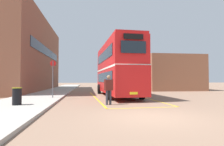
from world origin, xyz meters
TOP-DOWN VIEW (x-y plane):
  - ground_plane at (0.00, 14.40)m, footprint 135.60×135.60m
  - sidewalk_left at (-6.50, 16.80)m, footprint 4.00×57.60m
  - brick_building_left at (-11.29, 19.88)m, footprint 6.44×21.16m
  - depot_building_right at (9.32, 24.09)m, footprint 7.71×17.11m
  - double_decker_bus at (0.11, 9.70)m, footprint 3.15×10.59m
  - single_deck_bus at (3.94, 30.30)m, footprint 3.56×9.28m
  - pedestrian_boarding at (-1.29, 3.93)m, footprint 0.57×0.36m
  - litter_bin at (-6.32, 3.42)m, footprint 0.50×0.50m
  - bus_stop_sign at (-5.17, 7.56)m, footprint 0.43×0.15m
  - bay_marking_yellow at (0.16, 7.77)m, footprint 4.77×12.69m

SIDE VIEW (x-z plane):
  - ground_plane at x=0.00m, z-range 0.00..0.00m
  - bay_marking_yellow at x=0.16m, z-range 0.00..0.01m
  - sidewalk_left at x=-6.50m, z-range 0.00..0.14m
  - litter_bin at x=-6.32m, z-range 0.14..1.08m
  - pedestrian_boarding at x=-1.29m, z-range 0.15..1.92m
  - single_deck_bus at x=3.94m, z-range 0.13..3.15m
  - bus_stop_sign at x=-5.17m, z-range 0.42..3.25m
  - depot_building_right at x=9.32m, z-range 0.00..4.86m
  - double_decker_bus at x=0.11m, z-range 0.14..4.89m
  - brick_building_left at x=-11.29m, z-range 0.00..9.67m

